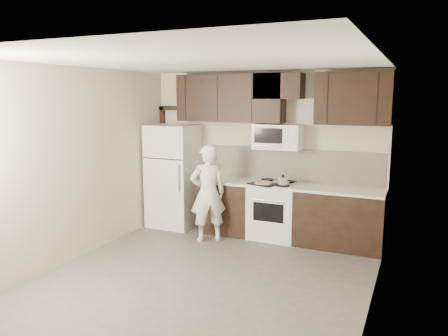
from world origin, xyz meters
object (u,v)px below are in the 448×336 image
Objects in this scene: refrigerator at (174,176)px; person at (208,193)px; stove at (274,210)px; microwave at (278,137)px.

refrigerator is 1.16× the size of person.
refrigerator reaches higher than stove.
refrigerator reaches higher than person.
refrigerator is 1.07m from person.
stove is 1.20m from microwave.
person is at bearing -148.42° from stove.
person is at bearing -29.02° from refrigerator.
microwave is at bearing 90.10° from stove.
microwave reaches higher than stove.
person is at bearing -143.39° from microwave.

